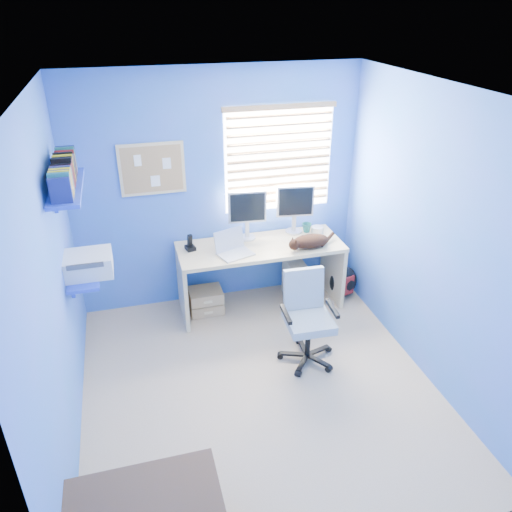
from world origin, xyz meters
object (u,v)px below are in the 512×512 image
object	(u,v)px
laptop	(235,245)
tower_pc	(296,281)
office_chair	(307,329)
desk	(260,276)
cat	(311,241)

from	to	relation	value
laptop	tower_pc	size ratio (longest dim) A/B	0.73
tower_pc	office_chair	world-z (taller)	office_chair
office_chair	tower_pc	bearing A→B (deg)	76.23
desk	cat	size ratio (longest dim) A/B	4.40
office_chair	cat	bearing A→B (deg)	68.42
desk	tower_pc	xyz separation A→B (m)	(0.42, 0.02, -0.14)
desk	laptop	size ratio (longest dim) A/B	5.23
desk	office_chair	world-z (taller)	office_chair
tower_pc	office_chair	xyz separation A→B (m)	(-0.25, -1.00, 0.10)
laptop	cat	bearing A→B (deg)	-22.02
desk	cat	bearing A→B (deg)	-20.18
desk	laptop	distance (m)	0.58
laptop	tower_pc	xyz separation A→B (m)	(0.72, 0.16, -0.62)
desk	office_chair	size ratio (longest dim) A/B	1.99
cat	tower_pc	bearing A→B (deg)	94.41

